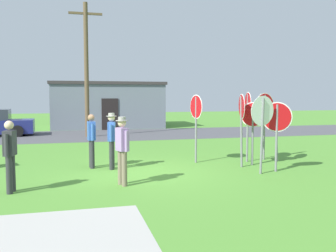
{
  "coord_description": "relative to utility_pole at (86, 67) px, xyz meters",
  "views": [
    {
      "loc": [
        -1.86,
        -10.51,
        2.25
      ],
      "look_at": [
        1.04,
        0.81,
        1.3
      ],
      "focal_mm": 39.25,
      "sensor_mm": 36.0,
      "label": 1
    }
  ],
  "objects": [
    {
      "name": "stop_sign_tallest",
      "position": [
        4.41,
        -10.18,
        -2.24
      ],
      "size": [
        0.21,
        0.78,
        2.33
      ],
      "color": "slate",
      "rests_on": "ground"
    },
    {
      "name": "stop_sign_nearest",
      "position": [
        5.81,
        -9.12,
        -2.19
      ],
      "size": [
        0.85,
        0.28,
        2.37
      ],
      "color": "slate",
      "rests_on": "ground"
    },
    {
      "name": "street_asphalt",
      "position": [
        1.16,
        0.65,
        -3.83
      ],
      "size": [
        60.0,
        6.4,
        0.01
      ],
      "primitive_type": "cube",
      "color": "#4C4C51",
      "rests_on": "ground"
    },
    {
      "name": "stop_sign_low_front",
      "position": [
        5.04,
        -9.35,
        -2.18
      ],
      "size": [
        0.2,
        0.83,
        2.4
      ],
      "color": "slate",
      "rests_on": "ground"
    },
    {
      "name": "concrete_path",
      "position": [
        -1.1,
        -14.64,
        -3.84
      ],
      "size": [
        3.2,
        2.4,
        0.01
      ],
      "primitive_type": "cube",
      "color": "#ADAAA3",
      "rests_on": "ground"
    },
    {
      "name": "ground_plane",
      "position": [
        1.16,
        -10.28,
        -3.84
      ],
      "size": [
        80.0,
        80.0,
        0.0
      ],
      "primitive_type": "plane",
      "color": "#518E33"
    },
    {
      "name": "stop_sign_center_cluster",
      "position": [
        5.13,
        -11.08,
        -2.41
      ],
      "size": [
        0.83,
        0.33,
        2.08
      ],
      "color": "slate",
      "rests_on": "ground"
    },
    {
      "name": "utility_pole",
      "position": [
        0.0,
        0.0,
        0.0
      ],
      "size": [
        1.8,
        0.24,
        7.32
      ],
      "color": "brown",
      "rests_on": "ground"
    },
    {
      "name": "stop_sign_leaning_left",
      "position": [
        6.06,
        -9.52,
        -2.57
      ],
      "size": [
        0.45,
        0.8,
        1.88
      ],
      "color": "slate",
      "rests_on": "ground"
    },
    {
      "name": "person_near_signs",
      "position": [
        -0.19,
        -9.13,
        -2.89
      ],
      "size": [
        0.25,
        0.57,
        1.69
      ],
      "color": "#2D2D33",
      "rests_on": "ground"
    },
    {
      "name": "stop_sign_rear_right",
      "position": [
        4.92,
        -9.97,
        -2.43
      ],
      "size": [
        0.66,
        0.49,
        2.06
      ],
      "color": "slate",
      "rests_on": "ground"
    },
    {
      "name": "person_with_sunhat",
      "position": [
        0.4,
        -9.49,
        -2.85
      ],
      "size": [
        0.31,
        0.56,
        1.74
      ],
      "color": "#2D2D33",
      "rests_on": "ground"
    },
    {
      "name": "person_on_left",
      "position": [
        0.46,
        -11.64,
        -2.85
      ],
      "size": [
        0.32,
        0.55,
        1.74
      ],
      "color": "#7A6B56",
      "rests_on": "ground"
    },
    {
      "name": "person_in_blue",
      "position": [
        -2.16,
        -11.71,
        -2.89
      ],
      "size": [
        0.27,
        0.56,
        1.69
      ],
      "color": "#2D2D33",
      "rests_on": "ground"
    },
    {
      "name": "stop_sign_rear_left",
      "position": [
        3.28,
        -9.07,
        -2.25
      ],
      "size": [
        0.16,
        0.8,
        2.3
      ],
      "color": "slate",
      "rests_on": "ground"
    },
    {
      "name": "building_background",
      "position": [
        1.62,
        6.4,
        -2.21
      ],
      "size": [
        7.88,
        5.22,
        3.24
      ],
      "color": "slate",
      "rests_on": "ground"
    },
    {
      "name": "stop_sign_leaning_right",
      "position": [
        4.53,
        -11.29,
        -2.28
      ],
      "size": [
        0.84,
        0.27,
        2.26
      ],
      "color": "slate",
      "rests_on": "ground"
    }
  ]
}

